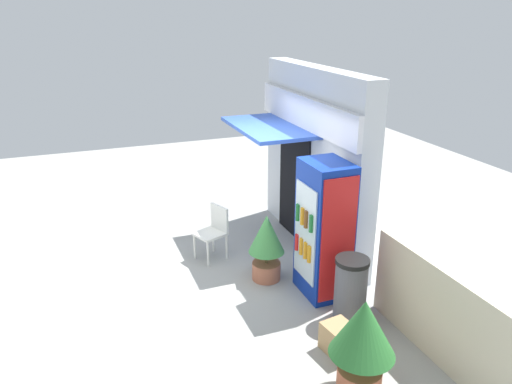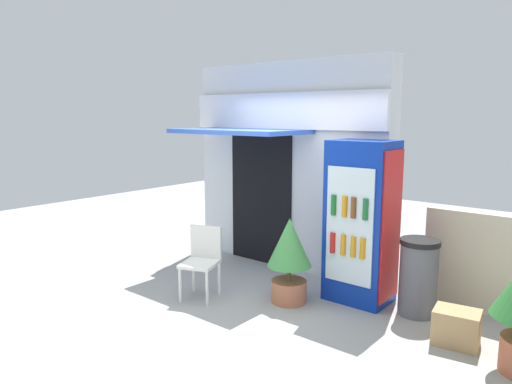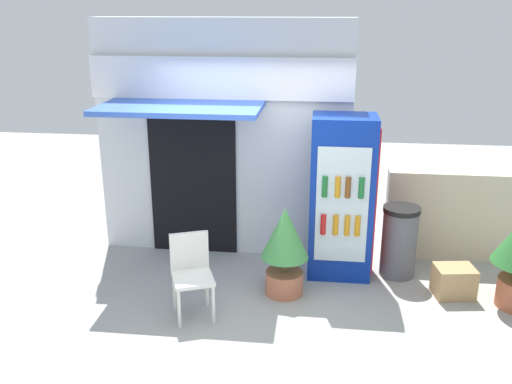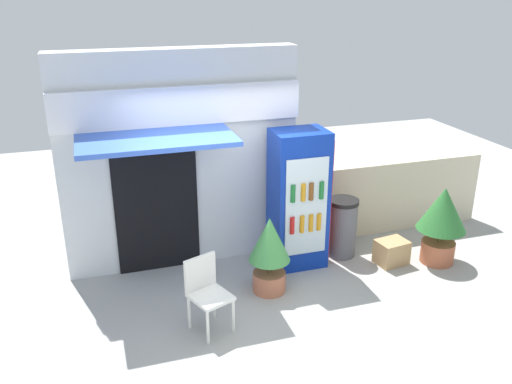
{
  "view_description": "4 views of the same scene",
  "coord_description": "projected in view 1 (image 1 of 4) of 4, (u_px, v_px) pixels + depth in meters",
  "views": [
    {
      "loc": [
        6.42,
        -2.06,
        3.84
      ],
      "look_at": [
        0.21,
        0.33,
        1.35
      ],
      "focal_mm": 34.8,
      "sensor_mm": 36.0,
      "label": 1
    },
    {
      "loc": [
        3.51,
        -4.01,
        2.24
      ],
      "look_at": [
        -0.02,
        0.29,
        1.32
      ],
      "focal_mm": 33.19,
      "sensor_mm": 36.0,
      "label": 2
    },
    {
      "loc": [
        0.72,
        -5.23,
        3.12
      ],
      "look_at": [
        0.03,
        0.56,
        1.16
      ],
      "focal_mm": 39.16,
      "sensor_mm": 36.0,
      "label": 3
    },
    {
      "loc": [
        -1.62,
        -5.27,
        3.74
      ],
      "look_at": [
        0.16,
        0.34,
        1.44
      ],
      "focal_mm": 37.63,
      "sensor_mm": 36.0,
      "label": 4
    }
  ],
  "objects": [
    {
      "name": "ground",
      "position": [
        231.0,
        272.0,
        7.65
      ],
      "size": [
        16.0,
        16.0,
        0.0
      ],
      "primitive_type": "plane",
      "color": "#A3A39E"
    },
    {
      "name": "storefront_building",
      "position": [
        312.0,
        157.0,
        8.11
      ],
      "size": [
        3.2,
        1.35,
        2.98
      ],
      "color": "silver",
      "rests_on": "ground"
    },
    {
      "name": "drink_cooler",
      "position": [
        324.0,
        230.0,
        6.79
      ],
      "size": [
        0.75,
        0.62,
        1.94
      ],
      "color": "#0C2D9E",
      "rests_on": "ground"
    },
    {
      "name": "plastic_chair",
      "position": [
        214.0,
        229.0,
        7.94
      ],
      "size": [
        0.54,
        0.55,
        0.87
      ],
      "color": "white",
      "rests_on": "ground"
    },
    {
      "name": "potted_plant_near_shop",
      "position": [
        267.0,
        242.0,
        7.26
      ],
      "size": [
        0.53,
        0.53,
        1.03
      ],
      "color": "#BC6B4C",
      "rests_on": "ground"
    },
    {
      "name": "potted_plant_curbside",
      "position": [
        363.0,
        338.0,
        5.01
      ],
      "size": [
        0.68,
        0.68,
        1.13
      ],
      "color": "#AD5B3D",
      "rests_on": "ground"
    },
    {
      "name": "trash_bin",
      "position": [
        350.0,
        289.0,
        6.37
      ],
      "size": [
        0.44,
        0.44,
        0.87
      ],
      "color": "#595960",
      "rests_on": "ground"
    },
    {
      "name": "stone_boundary_wall",
      "position": [
        458.0,
        326.0,
        5.4
      ],
      "size": [
        2.78,
        0.22,
        1.15
      ],
      "primitive_type": "cube",
      "color": "beige",
      "rests_on": "ground"
    },
    {
      "name": "cardboard_box",
      "position": [
        340.0,
        340.0,
        5.81
      ],
      "size": [
        0.47,
        0.39,
        0.35
      ],
      "primitive_type": "cube",
      "rotation": [
        0.0,
        0.0,
        0.15
      ],
      "color": "tan",
      "rests_on": "ground"
    }
  ]
}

